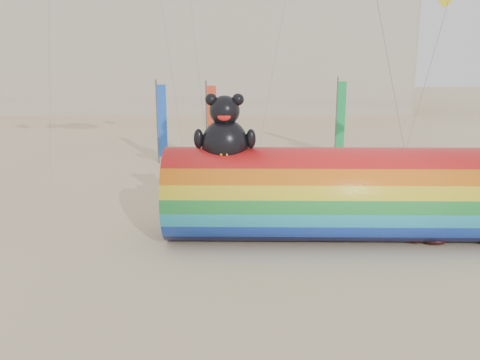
{
  "coord_description": "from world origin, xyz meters",
  "views": [
    {
      "loc": [
        0.76,
        -17.53,
        7.19
      ],
      "look_at": [
        0.5,
        1.5,
        2.4
      ],
      "focal_mm": 40.0,
      "sensor_mm": 36.0,
      "label": 1
    }
  ],
  "objects_px": {
    "kite_handler": "(395,212)",
    "fabric_bundle": "(419,237)",
    "hotel_building": "(136,18)",
    "windsock_assembly": "(327,192)"
  },
  "relations": [
    {
      "from": "kite_handler",
      "to": "fabric_bundle",
      "type": "xyz_separation_m",
      "value": [
        0.68,
        -0.99,
        -0.66
      ]
    },
    {
      "from": "hotel_building",
      "to": "fabric_bundle",
      "type": "relative_size",
      "value": 23.06
    },
    {
      "from": "fabric_bundle",
      "to": "windsock_assembly",
      "type": "bearing_deg",
      "value": 176.02
    },
    {
      "from": "hotel_building",
      "to": "kite_handler",
      "type": "relative_size",
      "value": 36.26
    },
    {
      "from": "hotel_building",
      "to": "kite_handler",
      "type": "height_order",
      "value": "hotel_building"
    },
    {
      "from": "hotel_building",
      "to": "windsock_assembly",
      "type": "height_order",
      "value": "hotel_building"
    },
    {
      "from": "windsock_assembly",
      "to": "kite_handler",
      "type": "distance_m",
      "value": 3.12
    },
    {
      "from": "windsock_assembly",
      "to": "kite_handler",
      "type": "bearing_deg",
      "value": 14.6
    },
    {
      "from": "kite_handler",
      "to": "hotel_building",
      "type": "bearing_deg",
      "value": -62.97
    },
    {
      "from": "windsock_assembly",
      "to": "fabric_bundle",
      "type": "relative_size",
      "value": 4.65
    }
  ]
}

